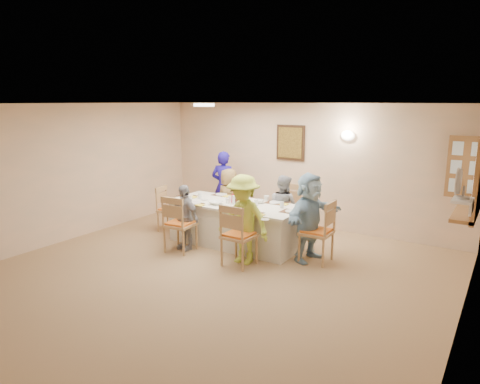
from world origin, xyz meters
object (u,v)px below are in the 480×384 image
Objects in this scene: diner_front_left at (185,217)px; caregiver at (224,186)px; chair_back_right at (286,212)px; diner_back_right at (283,208)px; desk_fan at (461,187)px; chair_front_right at (239,234)px; serving_hatch at (480,176)px; chair_front_left at (180,223)px; diner_right_end at (309,217)px; diner_front_right at (243,220)px; condiment_ketchup at (233,197)px; diner_back_left at (229,200)px; chair_left_end at (170,209)px; dining_table at (235,224)px; chair_right_end at (316,231)px; chair_back_left at (232,204)px.

caregiver is at bearing 115.56° from diner_front_left.
chair_back_right is 0.83× the size of diner_back_right.
desk_fan is 3.40m from diner_back_right.
chair_back_right is at bearing -88.72° from chair_front_right.
chair_front_left is at bearing -160.63° from serving_hatch.
diner_right_end is at bearing 30.35° from diner_front_left.
diner_back_right reaches higher than chair_front_left.
chair_back_right is at bearing 156.41° from caregiver.
chair_front_right is at bearing -86.64° from diner_front_right.
diner_right_end is (2.02, 0.80, 0.22)m from chair_front_left.
condiment_ketchup is (-3.61, 0.62, -0.68)m from desk_fan.
serving_hatch is at bearing -172.99° from diner_back_left.
diner_back_right is 0.81× the size of caregiver.
desk_fan reaches higher than diner_front_right.
condiment_ketchup is (1.02, -1.17, 0.11)m from caregiver.
chair_left_end is at bearing 165.80° from diner_front_right.
diner_front_left is (-0.60, -0.68, 0.19)m from dining_table.
diner_front_right is at bearing 98.98° from diner_back_right.
serving_hatch is 4.39m from diner_back_left.
desk_fan reaches higher than chair_right_end.
chair_right_end is at bearing 38.95° from diner_front_right.
diner_right_end is 1.45m from condiment_ketchup.
chair_back_right is at bearing 62.70° from diner_front_left.
diner_back_right is 1.72m from caregiver.
serving_hatch is at bearing -92.79° from chair_left_end.
desk_fan is 3.73m from condiment_ketchup.
diner_right_end is at bearing -90.59° from chair_right_end.
diner_back_left is (-4.30, -0.03, -0.88)m from serving_hatch.
diner_front_left is at bearing -73.03° from chair_right_end.
diner_back_left is at bearing -177.44° from chair_back_right.
chair_front_left is at bearing 59.94° from diner_back_right.
diner_right_end reaches higher than chair_front_left.
chair_front_right is at bearing 145.42° from diner_right_end.
chair_back_left is 0.83× the size of diner_back_right.
diner_back_right reaches higher than diner_front_left.
condiment_ketchup is (0.57, -0.70, 0.25)m from diner_back_left.
desk_fan is 0.24× the size of diner_back_left.
diner_front_left is at bearing -4.43° from chair_front_right.
serving_hatch is at bearing 107.73° from chair_right_end.
desk_fan is at bearing 12.30° from diner_front_left.
serving_hatch is 3.59m from chair_front_right.
diner_back_right is (2.15, 0.68, 0.17)m from chair_left_end.
chair_front_right is at bearing -93.15° from chair_back_right.
diner_back_right is (-2.99, 1.32, -0.94)m from desk_fan.
chair_left_end is 1.58m from condiment_ketchup.
chair_left_end is 1.29m from caregiver.
diner_front_left is at bearing -176.64° from diner_front_right.
diner_back_right is at bearing -82.96° from chair_left_end.
caregiver is at bearing 174.71° from serving_hatch.
diner_back_right is at bearing -6.17° from chair_back_left.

